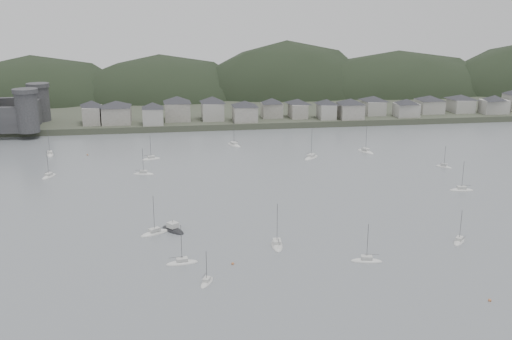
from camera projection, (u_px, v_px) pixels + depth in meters
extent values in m
plane|color=slate|center=(308.00, 288.00, 127.82)|extent=(900.00, 900.00, 0.00)
cube|color=#383D2D|center=(208.00, 92.00, 408.39)|extent=(900.00, 250.00, 3.00)
ellipsoid|color=black|center=(36.00, 119.00, 373.44)|extent=(138.98, 92.48, 81.13)
ellipsoid|color=black|center=(162.00, 115.00, 385.69)|extent=(132.08, 90.41, 79.74)
ellipsoid|color=black|center=(286.00, 116.00, 398.52)|extent=(133.88, 88.37, 101.41)
ellipsoid|color=black|center=(395.00, 111.00, 404.04)|extent=(165.81, 81.78, 82.55)
cylinder|color=#343436|center=(27.00, 113.00, 269.35)|extent=(10.00, 10.00, 18.00)
cylinder|color=#343436|center=(39.00, 104.00, 296.15)|extent=(10.00, 10.00, 17.00)
cube|color=#343436|center=(34.00, 114.00, 283.49)|extent=(3.50, 30.00, 12.00)
cube|color=gray|center=(93.00, 115.00, 289.74)|extent=(8.34, 12.91, 8.59)
pyramid|color=#2A2B30|center=(92.00, 103.00, 288.18)|extent=(15.78, 15.78, 3.01)
cube|color=gray|center=(117.00, 115.00, 290.85)|extent=(13.68, 13.35, 8.36)
pyramid|color=#2A2B30|center=(116.00, 104.00, 289.34)|extent=(20.07, 20.07, 2.93)
cube|color=#A6A39C|center=(153.00, 116.00, 288.42)|extent=(9.78, 10.20, 8.08)
pyramid|color=#2A2B30|center=(153.00, 105.00, 286.95)|extent=(14.83, 14.83, 2.83)
cube|color=gray|center=(177.00, 111.00, 299.20)|extent=(12.59, 13.33, 9.09)
pyramid|color=#2A2B30|center=(177.00, 99.00, 297.56)|extent=(19.24, 19.24, 3.18)
cube|color=#A6A39C|center=(213.00, 111.00, 300.34)|extent=(10.74, 12.17, 8.87)
pyramid|color=#2A2B30|center=(212.00, 99.00, 298.73)|extent=(17.01, 17.01, 3.10)
cube|color=gray|center=(245.00, 114.00, 296.51)|extent=(11.63, 12.09, 7.69)
pyramid|color=#2A2B30|center=(245.00, 103.00, 295.12)|extent=(17.61, 17.61, 2.69)
cube|color=gray|center=(272.00, 110.00, 307.03)|extent=(10.37, 9.35, 7.44)
pyramid|color=#2A2B30|center=(272.00, 101.00, 305.68)|extent=(14.65, 14.65, 2.60)
cube|color=gray|center=(298.00, 111.00, 306.71)|extent=(8.24, 12.20, 7.22)
pyramid|color=#2A2B30|center=(298.00, 101.00, 305.40)|extent=(15.17, 15.17, 2.53)
cube|color=#A6A39C|center=(326.00, 111.00, 303.70)|extent=(8.06, 10.91, 7.46)
pyramid|color=#2A2B30|center=(327.00, 102.00, 302.35)|extent=(14.08, 14.08, 2.61)
cube|color=gray|center=(350.00, 111.00, 304.04)|extent=(11.73, 11.78, 7.66)
pyramid|color=#2A2B30|center=(351.00, 101.00, 302.65)|extent=(17.46, 17.46, 2.68)
cube|color=#A6A39C|center=(373.00, 107.00, 315.76)|extent=(10.19, 13.02, 7.33)
pyramid|color=#2A2B30|center=(374.00, 98.00, 314.44)|extent=(17.23, 17.23, 2.57)
cube|color=#A6A39C|center=(406.00, 110.00, 309.56)|extent=(11.70, 9.81, 6.88)
pyramid|color=#2A2B30|center=(407.00, 101.00, 308.32)|extent=(15.97, 15.97, 2.41)
cube|color=#A6A39C|center=(429.00, 106.00, 320.42)|extent=(12.83, 12.48, 7.00)
pyramid|color=#2A2B30|center=(430.00, 98.00, 319.15)|extent=(18.79, 18.79, 2.45)
cube|color=#A6A39C|center=(460.00, 105.00, 323.57)|extent=(11.07, 13.50, 6.97)
pyramid|color=#2A2B30|center=(461.00, 97.00, 322.31)|extent=(18.25, 18.25, 2.44)
cube|color=#A6A39C|center=(494.00, 107.00, 318.41)|extent=(13.75, 9.12, 7.34)
pyramid|color=#2A2B30|center=(495.00, 97.00, 317.08)|extent=(16.97, 16.97, 2.57)
ellipsoid|color=silver|center=(151.00, 159.00, 235.21)|extent=(7.93, 4.40, 1.51)
cube|color=beige|center=(151.00, 157.00, 234.92)|extent=(3.00, 2.32, 0.70)
cylinder|color=#3F3F42|center=(151.00, 147.00, 233.90)|extent=(0.12, 0.12, 9.44)
cylinder|color=#3F3F42|center=(148.00, 155.00, 234.94)|extent=(3.30, 1.03, 0.10)
ellipsoid|color=silver|center=(207.00, 283.00, 130.21)|extent=(4.22, 6.16, 1.18)
cube|color=beige|center=(207.00, 279.00, 129.97)|extent=(2.05, 2.43, 0.70)
cylinder|color=#3F3F42|center=(206.00, 267.00, 129.18)|extent=(0.12, 0.12, 7.39)
cylinder|color=#3F3F42|center=(204.00, 275.00, 130.67)|extent=(1.22, 2.45, 0.10)
ellipsoid|color=silver|center=(182.00, 263.00, 140.02)|extent=(7.94, 3.36, 1.54)
cube|color=beige|center=(182.00, 259.00, 139.73)|extent=(2.88, 2.00, 0.70)
cylinder|color=#3F3F42|center=(181.00, 244.00, 138.69)|extent=(0.12, 0.12, 9.63)
cylinder|color=#3F3F42|center=(176.00, 257.00, 139.54)|extent=(3.45, 0.51, 0.10)
ellipsoid|color=silver|center=(459.00, 242.00, 152.88)|extent=(6.05, 6.55, 1.35)
cube|color=beige|center=(459.00, 238.00, 152.62)|extent=(2.67, 2.77, 0.70)
cylinder|color=#3F3F42|center=(461.00, 226.00, 151.71)|extent=(0.12, 0.12, 8.46)
cylinder|color=#3F3F42|center=(464.00, 237.00, 151.71)|extent=(2.06, 2.38, 0.10)
ellipsoid|color=silver|center=(50.00, 155.00, 242.33)|extent=(4.42, 8.92, 1.71)
cube|color=beige|center=(50.00, 152.00, 242.02)|extent=(2.45, 3.31, 0.70)
cylinder|color=#3F3F42|center=(49.00, 142.00, 240.85)|extent=(0.12, 0.12, 10.68)
cylinder|color=#3F3F42|center=(48.00, 152.00, 240.39)|extent=(0.88, 3.79, 0.10)
ellipsoid|color=silver|center=(234.00, 146.00, 258.45)|extent=(6.81, 9.71, 1.87)
cube|color=beige|center=(234.00, 143.00, 258.12)|extent=(3.29, 3.84, 0.70)
cylinder|color=#3F3F42|center=(234.00, 132.00, 256.84)|extent=(0.12, 0.12, 11.68)
cylinder|color=#3F3F42|center=(235.00, 141.00, 259.52)|extent=(1.95, 3.82, 0.10)
ellipsoid|color=silver|center=(444.00, 167.00, 223.87)|extent=(5.52, 6.36, 1.28)
cube|color=beige|center=(444.00, 165.00, 223.62)|extent=(2.48, 2.65, 0.70)
cylinder|color=#3F3F42|center=(445.00, 156.00, 222.76)|extent=(0.12, 0.12, 8.03)
cylinder|color=#3F3F42|center=(444.00, 164.00, 222.50)|extent=(1.83, 2.36, 0.10)
ellipsoid|color=silver|center=(144.00, 174.00, 214.31)|extent=(8.00, 4.11, 1.53)
cube|color=beige|center=(143.00, 171.00, 214.02)|extent=(2.99, 2.24, 0.70)
cylinder|color=#3F3F42|center=(143.00, 161.00, 212.99)|extent=(0.12, 0.12, 9.55)
cylinder|color=#3F3F42|center=(140.00, 170.00, 213.38)|extent=(3.37, 0.88, 0.10)
ellipsoid|color=silver|center=(49.00, 177.00, 211.11)|extent=(5.47, 7.93, 1.52)
cube|color=beige|center=(49.00, 174.00, 210.82)|extent=(2.66, 3.13, 0.70)
cylinder|color=#3F3F42|center=(48.00, 164.00, 209.79)|extent=(0.12, 0.12, 9.53)
cylinder|color=#3F3F42|center=(48.00, 172.00, 211.77)|extent=(1.56, 3.14, 0.10)
ellipsoid|color=silver|center=(366.00, 152.00, 246.82)|extent=(6.30, 9.93, 1.90)
cube|color=beige|center=(366.00, 149.00, 246.48)|extent=(3.16, 3.85, 0.70)
cylinder|color=#3F3F42|center=(366.00, 138.00, 245.19)|extent=(0.12, 0.12, 11.85)
cylinder|color=#3F3F42|center=(366.00, 149.00, 244.73)|extent=(1.66, 4.01, 0.10)
ellipsoid|color=silver|center=(155.00, 234.00, 158.38)|extent=(8.64, 6.49, 1.68)
cube|color=beige|center=(155.00, 230.00, 158.07)|extent=(3.47, 3.06, 0.70)
cylinder|color=#3F3F42|center=(154.00, 215.00, 156.93)|extent=(0.12, 0.12, 10.51)
cylinder|color=#3F3F42|center=(159.00, 228.00, 157.40)|extent=(3.34, 1.96, 0.10)
ellipsoid|color=silver|center=(311.00, 158.00, 237.20)|extent=(8.63, 9.15, 1.91)
cube|color=beige|center=(311.00, 155.00, 236.87)|extent=(3.79, 3.89, 0.70)
cylinder|color=#3F3F42|center=(312.00, 143.00, 235.56)|extent=(0.12, 0.12, 11.92)
cylinder|color=#3F3F42|center=(308.00, 153.00, 237.77)|extent=(2.93, 3.27, 0.10)
ellipsoid|color=silver|center=(367.00, 261.00, 141.15)|extent=(7.86, 3.98, 1.50)
cube|color=beige|center=(367.00, 257.00, 140.87)|extent=(2.93, 2.18, 0.70)
cylinder|color=#3F3F42|center=(368.00, 243.00, 139.85)|extent=(0.12, 0.12, 9.39)
cylinder|color=#3F3F42|center=(372.00, 254.00, 141.20)|extent=(3.32, 0.83, 0.10)
ellipsoid|color=silver|center=(461.00, 190.00, 195.43)|extent=(8.24, 3.73, 1.59)
cube|color=beige|center=(462.00, 187.00, 195.14)|extent=(3.02, 2.15, 0.70)
cylinder|color=#3F3F42|center=(463.00, 176.00, 194.06)|extent=(0.12, 0.12, 9.93)
cylinder|color=#3F3F42|center=(466.00, 185.00, 195.41)|extent=(3.55, 0.65, 0.10)
ellipsoid|color=silver|center=(277.00, 245.00, 150.53)|extent=(3.76, 9.15, 1.78)
cube|color=beige|center=(277.00, 241.00, 150.21)|extent=(2.27, 3.30, 0.70)
cylinder|color=#3F3F42|center=(277.00, 224.00, 149.00)|extent=(0.12, 0.12, 11.13)
cylinder|color=#3F3F42|center=(279.00, 241.00, 148.57)|extent=(0.52, 3.99, 0.10)
ellipsoid|color=black|center=(173.00, 230.00, 160.60)|extent=(7.63, 8.84, 1.91)
cube|color=beige|center=(173.00, 225.00, 160.17)|extent=(3.49, 3.53, 1.40)
cylinder|color=#3F3F42|center=(173.00, 222.00, 159.93)|extent=(0.10, 0.10, 1.20)
sphere|color=#BC6E3E|center=(88.00, 155.00, 241.81)|extent=(0.70, 0.70, 0.70)
sphere|color=#BC6E3E|center=(233.00, 264.00, 139.62)|extent=(0.70, 0.70, 0.70)
sphere|color=#BC6E3E|center=(490.00, 300.00, 122.22)|extent=(0.70, 0.70, 0.70)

